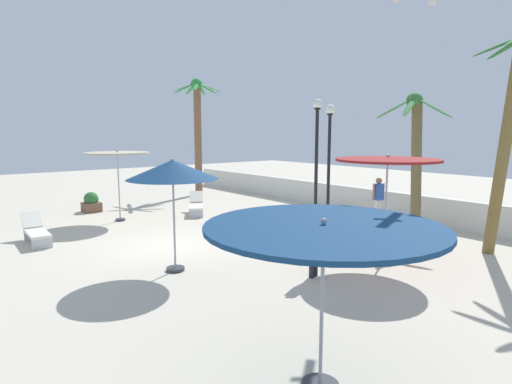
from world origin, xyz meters
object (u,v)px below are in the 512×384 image
object	(u,v)px
palm_tree_1	(198,124)
palm_tree_2	(512,119)
patio_umbrella_2	(324,234)
patio_umbrella_3	(387,166)
lounge_chair_0	(196,204)
lamp_post_1	(316,154)
lounge_chair_1	(36,230)
patio_umbrella_1	(173,170)
guest_0	(314,237)
patio_umbrella_0	(117,156)
palm_tree_0	(416,146)
lamp_post_0	(329,150)
planter	(91,203)
lounge_chair_2	(235,222)
guest_1	(378,195)

from	to	relation	value
palm_tree_1	palm_tree_2	xyz separation A→B (m)	(15.10, 0.56, -0.08)
patio_umbrella_2	patio_umbrella_3	world-z (taller)	patio_umbrella_3
palm_tree_2	lounge_chair_0	bearing A→B (deg)	-161.43
patio_umbrella_2	palm_tree_1	bearing A→B (deg)	154.25
lamp_post_1	lounge_chair_1	xyz separation A→B (m)	(-3.70, -8.40, -2.22)
patio_umbrella_1	guest_0	bearing A→B (deg)	43.79
guest_0	patio_umbrella_0	bearing A→B (deg)	-172.30
palm_tree_0	lamp_post_0	distance (m)	3.17
lamp_post_1	guest_0	world-z (taller)	lamp_post_1
patio_umbrella_2	guest_0	size ratio (longest dim) A/B	1.87
patio_umbrella_2	patio_umbrella_3	bearing A→B (deg)	116.84
patio_umbrella_0	lamp_post_1	size ratio (longest dim) A/B	0.60
palm_tree_0	guest_0	distance (m)	6.32
planter	lamp_post_0	bearing A→B (deg)	41.39
lounge_chair_2	guest_1	world-z (taller)	guest_1
patio_umbrella_1	patio_umbrella_2	world-z (taller)	patio_umbrella_1
lamp_post_0	guest_0	xyz separation A→B (m)	(4.12, -5.09, -1.72)
lamp_post_0	lounge_chair_0	bearing A→B (deg)	-142.25
palm_tree_1	lamp_post_0	distance (m)	9.05
patio_umbrella_1	palm_tree_0	size ratio (longest dim) A/B	0.59
guest_0	lounge_chair_2	bearing A→B (deg)	167.21
patio_umbrella_1	palm_tree_1	distance (m)	12.85
lounge_chair_1	lounge_chair_2	xyz separation A→B (m)	(2.85, 5.46, 0.01)
patio_umbrella_0	planter	size ratio (longest dim) A/B	3.19
lamp_post_0	guest_1	xyz separation A→B (m)	(1.43, 1.19, -1.66)
palm_tree_1	guest_0	size ratio (longest dim) A/B	3.86
patio_umbrella_3	lounge_chair_1	distance (m)	10.45
palm_tree_0	lamp_post_1	bearing A→B (deg)	-143.75
lounge_chair_2	planter	size ratio (longest dim) A/B	2.20
guest_0	guest_1	size ratio (longest dim) A/B	0.95
lamp_post_0	patio_umbrella_2	bearing A→B (deg)	-48.67
patio_umbrella_2	planter	bearing A→B (deg)	173.78
patio_umbrella_2	patio_umbrella_0	bearing A→B (deg)	171.20
lounge_chair_0	lounge_chair_2	distance (m)	3.90
palm_tree_1	lamp_post_1	bearing A→B (deg)	-4.48
lounge_chair_2	palm_tree_1	bearing A→B (deg)	156.67
lamp_post_1	planter	distance (m)	9.83
palm_tree_2	guest_1	xyz separation A→B (m)	(-4.70, 1.01, -2.68)
lamp_post_1	planter	xyz separation A→B (m)	(-7.86, -5.47, -2.23)
lamp_post_1	lounge_chair_0	xyz separation A→B (m)	(-4.68, -2.20, -2.22)
palm_tree_1	guest_1	size ratio (longest dim) A/B	3.65
patio_umbrella_0	palm_tree_1	distance (m)	7.32
patio_umbrella_0	patio_umbrella_3	world-z (taller)	patio_umbrella_3
lounge_chair_0	guest_0	distance (m)	8.60
lounge_chair_0	guest_0	bearing A→B (deg)	-11.99
patio_umbrella_3	lounge_chair_0	xyz separation A→B (m)	(-8.82, -0.37, -2.12)
palm_tree_2	guest_0	world-z (taller)	palm_tree_2
patio_umbrella_3	lounge_chair_2	bearing A→B (deg)	-167.39
patio_umbrella_1	palm_tree_2	world-z (taller)	palm_tree_2
patio_umbrella_2	guest_0	world-z (taller)	patio_umbrella_2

